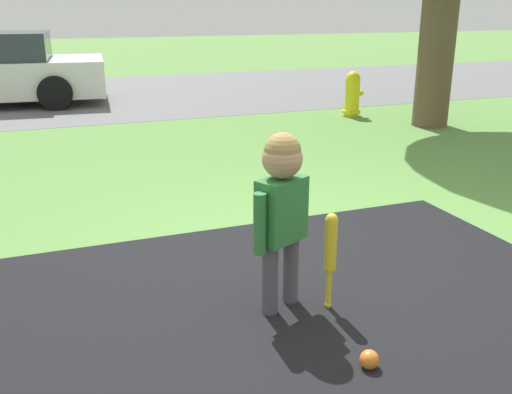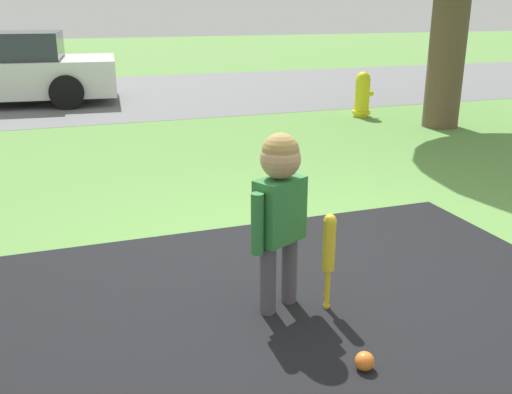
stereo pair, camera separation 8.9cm
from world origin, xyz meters
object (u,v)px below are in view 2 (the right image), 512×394
(baseball_bat, at_px, (329,249))
(sports_ball, at_px, (365,361))
(fire_hydrant, at_px, (362,95))
(child, at_px, (280,198))

(baseball_bat, bearing_deg, sports_ball, -98.41)
(sports_ball, bearing_deg, fire_hydrant, 60.83)
(child, bearing_deg, sports_ball, -102.43)
(sports_ball, distance_m, fire_hydrant, 6.80)
(child, distance_m, fire_hydrant, 6.28)
(child, relative_size, baseball_bat, 1.77)
(child, xyz_separation_m, sports_ball, (0.17, -0.71, -0.63))
(baseball_bat, height_order, sports_ball, baseball_bat)
(child, xyz_separation_m, fire_hydrant, (3.48, 5.22, -0.33))
(baseball_bat, bearing_deg, fire_hydrant, 58.85)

